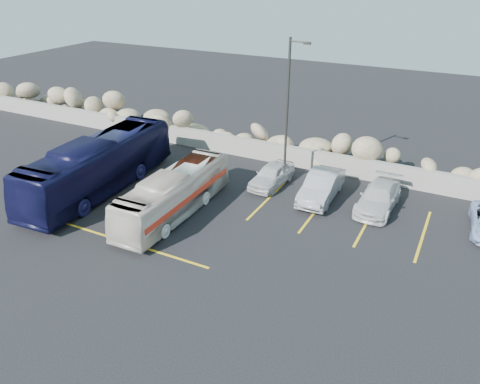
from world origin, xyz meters
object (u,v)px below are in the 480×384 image
at_px(car_c, 379,198).
at_px(car_a, 272,175).
at_px(tour_coach, 99,165).
at_px(car_b, 321,186).
at_px(lamppost, 288,109).
at_px(vintage_bus, 174,194).

bearing_deg(car_c, car_a, -179.21).
bearing_deg(car_a, tour_coach, -145.55).
relative_size(car_a, car_c, 0.86).
bearing_deg(car_a, car_b, -2.63).
relative_size(lamppost, tour_coach, 0.76).
height_order(lamppost, car_b, lamppost).
distance_m(vintage_bus, car_a, 6.08).
bearing_deg(lamppost, car_b, -23.31).
distance_m(car_a, car_b, 3.03).
bearing_deg(car_c, tour_coach, -159.79).
xyz_separation_m(lamppost, car_c, (5.45, -0.82, -3.68)).
height_order(lamppost, car_c, lamppost).
relative_size(tour_coach, car_c, 2.50).
bearing_deg(tour_coach, car_a, 27.36).
relative_size(vintage_bus, tour_coach, 0.76).
distance_m(lamppost, tour_coach, 10.67).
bearing_deg(vintage_bus, car_a, 60.08).
distance_m(vintage_bus, car_b, 7.76).
bearing_deg(car_c, vintage_bus, -148.10).
height_order(lamppost, car_a, lamppost).
relative_size(tour_coach, car_b, 2.45).
distance_m(car_b, car_c, 2.97).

